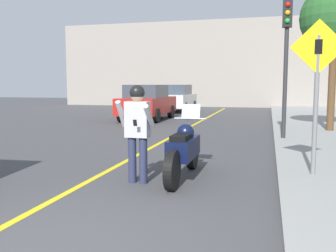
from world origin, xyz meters
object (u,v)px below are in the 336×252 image
person_biker (137,124)px  traffic_light (286,43)px  parked_car_white (176,98)px  motorcycle (184,150)px  crossing_sign (317,83)px  street_tree (335,19)px  parked_car_red (147,102)px

person_biker → traffic_light: (2.59, 5.30, 1.82)m
traffic_light → parked_car_white: traffic_light is taller
traffic_light → motorcycle: bearing=-111.7°
parked_car_white → motorcycle: bearing=-75.8°
crossing_sign → street_tree: size_ratio=0.54×
person_biker → parked_car_white: person_biker is taller
person_biker → parked_car_white: bearing=101.6°
motorcycle → traffic_light: bearing=68.3°
street_tree → person_biker: bearing=-118.8°
traffic_light → street_tree: street_tree is taller
person_biker → motorcycle: bearing=38.1°
crossing_sign → parked_car_red: size_ratio=0.62×
person_biker → parked_car_red: person_biker is taller
parked_car_white → person_biker: bearing=-78.4°
motorcycle → person_biker: size_ratio=1.36×
motorcycle → person_biker: (-0.69, -0.54, 0.51)m
motorcycle → crossing_sign: (2.23, 0.25, 1.21)m
parked_car_red → parked_car_white: bearing=89.6°
person_biker → parked_car_white: size_ratio=0.40×
traffic_light → crossing_sign: bearing=-85.8°
crossing_sign → street_tree: 7.25m
motorcycle → crossing_sign: size_ratio=0.88×
person_biker → parked_car_red: (-3.46, 11.07, -0.17)m
crossing_sign → parked_car_white: (-6.34, 15.96, -0.87)m
person_biker → street_tree: size_ratio=0.35×
parked_car_red → parked_car_white: 5.68m
motorcycle → traffic_light: size_ratio=0.59×
person_biker → crossing_sign: size_ratio=0.64×
street_tree → parked_car_white: (-7.60, 9.14, -2.98)m
person_biker → parked_car_white: 17.09m
crossing_sign → traffic_light: 4.67m
traffic_light → street_tree: (1.59, 2.31, 0.98)m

